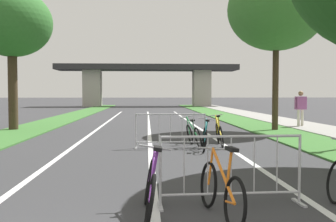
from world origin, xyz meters
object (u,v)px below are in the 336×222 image
pedestrian_in_red_jacket (301,105)px  bicycle_yellow_3 (219,134)px  tree_left_pine_far (12,24)px  bicycle_orange_5 (221,190)px  crowd_barrier_nearest (231,171)px  bicycle_green_0 (194,135)px  bicycle_purple_1 (150,188)px  tree_right_pine_near (276,9)px  bicycle_teal_2 (205,138)px  crowd_barrier_second (171,131)px

pedestrian_in_red_jacket → bicycle_yellow_3: bearing=44.2°
tree_left_pine_far → bicycle_orange_5: tree_left_pine_far is taller
crowd_barrier_nearest → tree_left_pine_far: bearing=120.8°
crowd_barrier_nearest → bicycle_orange_5: 0.65m
bicycle_green_0 → bicycle_purple_1: bicycle_purple_1 is taller
bicycle_green_0 → tree_right_pine_near: bearing=41.6°
bicycle_teal_2 → bicycle_yellow_3: size_ratio=0.95×
crowd_barrier_nearest → pedestrian_in_red_jacket: pedestrian_in_red_jacket is taller
bicycle_purple_1 → crowd_barrier_second: bearing=83.9°
bicycle_purple_1 → bicycle_yellow_3: bicycle_purple_1 is taller
tree_right_pine_near → bicycle_purple_1: 13.92m
tree_right_pine_near → bicycle_yellow_3: size_ratio=4.07×
crowd_barrier_second → bicycle_orange_5: size_ratio=1.28×
tree_right_pine_near → crowd_barrier_second: bearing=-133.7°
bicycle_purple_1 → bicycle_teal_2: 6.28m
bicycle_purple_1 → bicycle_teal_2: bearing=74.6°
tree_right_pine_near → bicycle_teal_2: bearing=-125.3°
bicycle_green_0 → bicycle_orange_5: bearing=-101.2°
bicycle_teal_2 → bicycle_orange_5: 6.26m
crowd_barrier_second → bicycle_green_0: size_ratio=1.26×
bicycle_purple_1 → bicycle_teal_2: bicycle_purple_1 is taller
tree_left_pine_far → bicycle_yellow_3: tree_left_pine_far is taller
bicycle_purple_1 → bicycle_yellow_3: size_ratio=1.00×
bicycle_orange_5 → bicycle_purple_1: bearing=161.7°
bicycle_purple_1 → tree_right_pine_near: bearing=64.1°
bicycle_green_0 → bicycle_orange_5: size_ratio=1.02×
tree_right_pine_near → crowd_barrier_nearest: 13.07m
bicycle_yellow_3 → bicycle_orange_5: (-1.32, -7.11, -0.01)m
tree_left_pine_far → bicycle_yellow_3: (8.27, -5.56, -4.36)m
tree_right_pine_near → bicycle_yellow_3: 7.66m
bicycle_green_0 → bicycle_yellow_3: (0.83, 0.08, 0.02)m
bicycle_purple_1 → bicycle_yellow_3: (2.26, 6.95, 0.01)m
tree_right_pine_near → crowd_barrier_nearest: tree_right_pine_near is taller
tree_right_pine_near → bicycle_green_0: size_ratio=4.17×
crowd_barrier_second → bicycle_teal_2: (0.97, -0.43, -0.15)m
tree_left_pine_far → crowd_barrier_second: (6.69, -6.02, -4.23)m
tree_left_pine_far → bicycle_orange_5: (6.95, -12.67, -4.37)m
tree_right_pine_near → bicycle_green_0: (-4.23, -4.83, -4.98)m
tree_left_pine_far → bicycle_teal_2: bearing=-40.1°
tree_right_pine_near → bicycle_purple_1: tree_right_pine_near is taller
tree_right_pine_near → bicycle_teal_2: 8.52m
tree_left_pine_far → bicycle_yellow_3: size_ratio=3.58×
tree_right_pine_near → bicycle_orange_5: tree_right_pine_near is taller
bicycle_yellow_3 → bicycle_orange_5: 7.23m
crowd_barrier_nearest → crowd_barrier_second: same height
tree_left_pine_far → bicycle_green_0: bearing=-37.1°
tree_left_pine_far → bicycle_teal_2: 10.93m
bicycle_green_0 → tree_left_pine_far: bearing=135.6°
crowd_barrier_second → pedestrian_in_red_jacket: (6.75, 6.74, 0.57)m
crowd_barrier_second → tree_left_pine_far: bearing=138.0°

